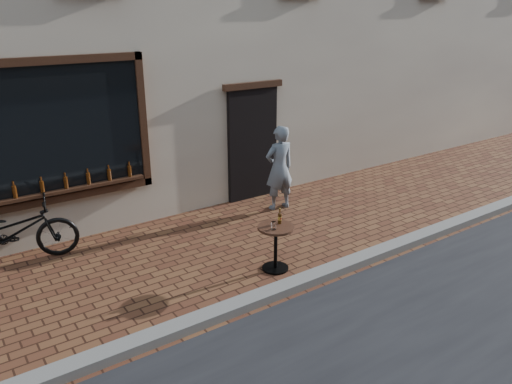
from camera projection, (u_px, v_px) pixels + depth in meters
ground at (281, 304)px, 6.51m from camera, size 90.00×90.00×0.00m
kerb at (272, 293)px, 6.64m from camera, size 90.00×0.25×0.12m
cargo_bicycle at (10, 232)px, 7.41m from camera, size 2.21×1.06×1.04m
bistro_table at (276, 239)px, 7.21m from camera, size 0.53×0.53×0.92m
pedestrian at (279, 168)px, 9.35m from camera, size 0.61×0.42×1.61m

